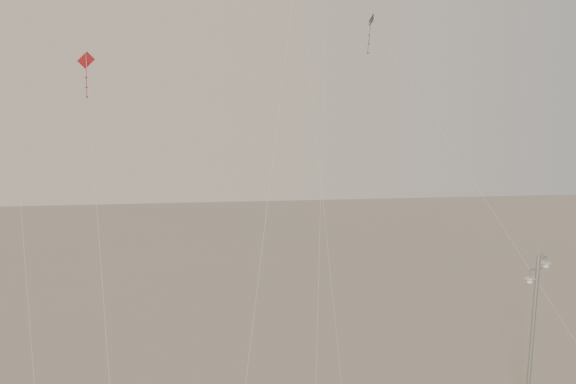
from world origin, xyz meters
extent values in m
cylinder|color=gray|center=(9.52, 6.43, 4.04)|extent=(0.52, 0.18, 8.09)
cylinder|color=gray|center=(9.86, 6.43, 8.14)|extent=(0.14, 0.14, 0.18)
cylinder|color=gray|center=(10.04, 6.60, 7.99)|extent=(0.41, 0.40, 0.07)
cylinder|color=gray|center=(10.22, 6.78, 7.84)|extent=(0.06, 0.06, 0.30)
ellipsoid|color=beige|center=(10.22, 6.78, 7.69)|extent=(0.52, 0.52, 0.18)
cylinder|color=gray|center=(9.57, 6.37, 7.54)|extent=(0.60, 0.18, 0.07)
cylinder|color=gray|center=(9.27, 6.31, 7.34)|extent=(0.06, 0.06, 0.40)
ellipsoid|color=beige|center=(9.27, 6.31, 7.14)|extent=(0.52, 0.52, 0.18)
cylinder|color=beige|center=(-12.01, 7.04, 15.89)|extent=(3.39, 13.00, 31.69)
cylinder|color=beige|center=(-2.63, 2.29, 10.88)|extent=(4.07, 9.71, 21.66)
cylinder|color=beige|center=(1.80, 14.36, 18.52)|extent=(3.52, 14.20, 36.94)
cube|color=maroon|center=(-8.80, 3.56, 16.27)|extent=(0.63, 0.22, 0.60)
cylinder|color=maroon|center=(-8.82, 3.70, 15.47)|extent=(0.05, 0.17, 1.06)
cylinder|color=beige|center=(-8.18, 0.56, 8.16)|extent=(1.24, 6.00, 16.23)
cube|color=black|center=(4.24, 14.76, 18.67)|extent=(0.29, 0.76, 0.70)
cylinder|color=black|center=(4.11, 14.69, 17.64)|extent=(0.21, 0.12, 1.41)
cylinder|color=beige|center=(9.40, 10.84, 9.36)|extent=(10.32, 7.84, 18.63)
cylinder|color=beige|center=(1.40, 16.70, 16.45)|extent=(1.68, 10.61, 32.80)
camera|label=1|loc=(-5.92, -25.49, 15.41)|focal=50.00mm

